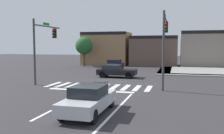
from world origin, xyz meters
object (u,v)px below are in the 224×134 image
car_black (116,71)px  car_silver (89,100)px  car_navy (114,65)px  roadside_tree (84,46)px  traffic_signal_southwest (44,40)px  traffic_signal_southeast (165,36)px

car_black → car_silver: 14.32m
car_navy → roadside_tree: roadside_tree is taller
traffic_signal_southwest → roadside_tree: bearing=9.4°
traffic_signal_southwest → car_silver: 12.35m
car_black → car_silver: (2.12, -14.16, 0.02)m
roadside_tree → car_black: bearing=-55.6°
car_silver → traffic_signal_southeast: bearing=-19.8°
roadside_tree → traffic_signal_southeast: bearing=-51.7°
car_black → car_navy: (-2.18, 7.87, 0.03)m
traffic_signal_southeast → car_black: 8.20m
car_black → car_silver: car_silver is taller
car_navy → roadside_tree: size_ratio=0.89×
car_silver → roadside_tree: bearing=21.8°
traffic_signal_southwest → car_black: traffic_signal_southwest is taller
car_black → roadside_tree: (-8.51, 12.41, 2.67)m
traffic_signal_southeast → traffic_signal_southwest: bearing=89.6°
traffic_signal_southwest → car_silver: (7.73, -9.09, -3.20)m
car_navy → traffic_signal_southwest: bearing=-14.9°
traffic_signal_southeast → roadside_tree: 22.39m
traffic_signal_southwest → traffic_signal_southeast: 10.97m
car_silver → roadside_tree: (-10.62, 26.57, 2.65)m
traffic_signal_southwest → roadside_tree: traffic_signal_southwest is taller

